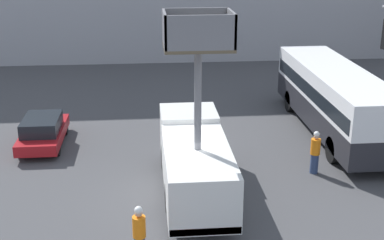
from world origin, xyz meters
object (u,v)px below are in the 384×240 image
at_px(road_worker_near_truck, 139,234).
at_px(city_bus, 334,96).
at_px(utility_truck, 194,156).
at_px(parked_car_curbside, 43,131).
at_px(road_worker_directing, 315,152).

bearing_deg(road_worker_near_truck, city_bus, 132.59).
bearing_deg(utility_truck, city_bus, 39.06).
distance_m(city_bus, parked_car_curbside, 13.50).
distance_m(utility_truck, road_worker_directing, 5.16).
height_order(utility_truck, road_worker_directing, utility_truck).
bearing_deg(parked_car_curbside, road_worker_directing, -19.31).
bearing_deg(parked_car_curbside, road_worker_near_truck, -65.36).
height_order(road_worker_near_truck, road_worker_directing, road_worker_near_truck).
bearing_deg(road_worker_near_truck, road_worker_directing, 123.90).
bearing_deg(utility_truck, road_worker_near_truck, -115.85).
height_order(road_worker_near_truck, parked_car_curbside, road_worker_near_truck).
bearing_deg(city_bus, parked_car_curbside, 92.24).
relative_size(utility_truck, parked_car_curbside, 1.70).
distance_m(utility_truck, road_worker_near_truck, 4.56).
height_order(city_bus, road_worker_directing, city_bus).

